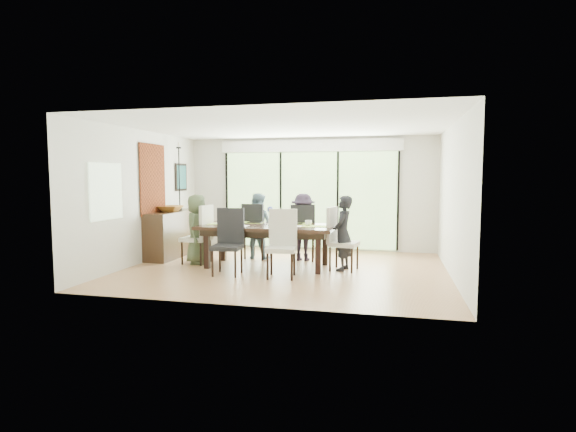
% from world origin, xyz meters
% --- Properties ---
extents(floor, '(6.00, 5.00, 0.01)m').
position_xyz_m(floor, '(0.00, 0.00, -0.01)').
color(floor, '#8F5C39').
rests_on(floor, ground).
extents(ceiling, '(6.00, 5.00, 0.01)m').
position_xyz_m(ceiling, '(0.00, 0.00, 2.71)').
color(ceiling, white).
rests_on(ceiling, wall_back).
extents(wall_back, '(6.00, 0.02, 2.70)m').
position_xyz_m(wall_back, '(0.00, 2.51, 1.35)').
color(wall_back, beige).
rests_on(wall_back, floor).
extents(wall_front, '(6.00, 0.02, 2.70)m').
position_xyz_m(wall_front, '(0.00, -2.51, 1.35)').
color(wall_front, beige).
rests_on(wall_front, floor).
extents(wall_left, '(0.02, 5.00, 2.70)m').
position_xyz_m(wall_left, '(-3.01, 0.00, 1.35)').
color(wall_left, silver).
rests_on(wall_left, floor).
extents(wall_right, '(0.02, 5.00, 2.70)m').
position_xyz_m(wall_right, '(3.01, 0.00, 1.35)').
color(wall_right, beige).
rests_on(wall_right, floor).
extents(glass_doors, '(4.20, 0.02, 2.30)m').
position_xyz_m(glass_doors, '(0.00, 2.47, 1.20)').
color(glass_doors, '#598C3F').
rests_on(glass_doors, wall_back).
extents(blinds_header, '(4.40, 0.06, 0.28)m').
position_xyz_m(blinds_header, '(0.00, 2.46, 2.50)').
color(blinds_header, white).
rests_on(blinds_header, wall_back).
extents(mullion_a, '(0.05, 0.04, 2.30)m').
position_xyz_m(mullion_a, '(-2.10, 2.46, 1.20)').
color(mullion_a, black).
rests_on(mullion_a, wall_back).
extents(mullion_b, '(0.05, 0.04, 2.30)m').
position_xyz_m(mullion_b, '(-0.70, 2.46, 1.20)').
color(mullion_b, black).
rests_on(mullion_b, wall_back).
extents(mullion_c, '(0.05, 0.04, 2.30)m').
position_xyz_m(mullion_c, '(0.70, 2.46, 1.20)').
color(mullion_c, black).
rests_on(mullion_c, wall_back).
extents(mullion_d, '(0.05, 0.04, 2.30)m').
position_xyz_m(mullion_d, '(2.10, 2.46, 1.20)').
color(mullion_d, black).
rests_on(mullion_d, wall_back).
extents(side_window, '(0.02, 0.90, 1.00)m').
position_xyz_m(side_window, '(-2.97, -1.20, 1.50)').
color(side_window, '#8CAD7F').
rests_on(side_window, wall_left).
extents(deck, '(6.00, 1.80, 0.10)m').
position_xyz_m(deck, '(0.00, 3.40, -0.05)').
color(deck, brown).
rests_on(deck, ground).
extents(rail_top, '(6.00, 0.08, 0.06)m').
position_xyz_m(rail_top, '(0.00, 4.20, 0.55)').
color(rail_top, brown).
rests_on(rail_top, deck).
extents(foliage_left, '(3.20, 3.20, 3.20)m').
position_xyz_m(foliage_left, '(-1.80, 5.20, 1.44)').
color(foliage_left, '#14380F').
rests_on(foliage_left, ground).
extents(foliage_mid, '(4.00, 4.00, 4.00)m').
position_xyz_m(foliage_mid, '(0.40, 5.80, 1.80)').
color(foliage_mid, '#14380F').
rests_on(foliage_mid, ground).
extents(foliage_right, '(2.80, 2.80, 2.80)m').
position_xyz_m(foliage_right, '(2.20, 5.00, 1.26)').
color(foliage_right, '#14380F').
rests_on(foliage_right, ground).
extents(foliage_far, '(3.60, 3.60, 3.60)m').
position_xyz_m(foliage_far, '(-0.60, 6.50, 1.62)').
color(foliage_far, '#14380F').
rests_on(foliage_far, ground).
extents(table_top, '(2.62, 1.20, 0.07)m').
position_xyz_m(table_top, '(-0.40, 0.16, 0.79)').
color(table_top, black).
rests_on(table_top, floor).
extents(table_apron, '(2.40, 0.98, 0.11)m').
position_xyz_m(table_apron, '(-0.40, 0.16, 0.69)').
color(table_apron, black).
rests_on(table_apron, floor).
extents(table_leg_fl, '(0.10, 0.10, 0.75)m').
position_xyz_m(table_leg_fl, '(-1.48, -0.27, 0.38)').
color(table_leg_fl, black).
rests_on(table_leg_fl, floor).
extents(table_leg_fr, '(0.10, 0.10, 0.75)m').
position_xyz_m(table_leg_fr, '(0.68, -0.27, 0.38)').
color(table_leg_fr, black).
rests_on(table_leg_fr, floor).
extents(table_leg_bl, '(0.10, 0.10, 0.75)m').
position_xyz_m(table_leg_bl, '(-1.48, 0.59, 0.38)').
color(table_leg_bl, black).
rests_on(table_leg_bl, floor).
extents(table_leg_br, '(0.10, 0.10, 0.75)m').
position_xyz_m(table_leg_br, '(0.68, 0.59, 0.38)').
color(table_leg_br, black).
rests_on(table_leg_br, floor).
extents(chair_left_end, '(0.54, 0.54, 1.20)m').
position_xyz_m(chair_left_end, '(-1.90, 0.16, 0.60)').
color(chair_left_end, beige).
rests_on(chair_left_end, floor).
extents(chair_right_end, '(0.58, 0.58, 1.20)m').
position_xyz_m(chair_right_end, '(1.10, 0.16, 0.60)').
color(chair_right_end, beige).
rests_on(chair_right_end, floor).
extents(chair_far_left, '(0.59, 0.59, 1.20)m').
position_xyz_m(chair_far_left, '(-0.85, 1.01, 0.60)').
color(chair_far_left, black).
rests_on(chair_far_left, floor).
extents(chair_far_right, '(0.57, 0.57, 1.20)m').
position_xyz_m(chair_far_right, '(0.15, 1.01, 0.60)').
color(chair_far_right, black).
rests_on(chair_far_right, floor).
extents(chair_near_left, '(0.53, 0.53, 1.20)m').
position_xyz_m(chair_near_left, '(-0.90, -0.71, 0.60)').
color(chair_near_left, black).
rests_on(chair_near_left, floor).
extents(chair_near_right, '(0.55, 0.55, 1.20)m').
position_xyz_m(chair_near_right, '(0.10, -0.71, 0.60)').
color(chair_near_right, beige).
rests_on(chair_near_right, floor).
extents(person_left_end, '(0.48, 0.70, 1.41)m').
position_xyz_m(person_left_end, '(-1.88, 0.16, 0.70)').
color(person_left_end, '#424F35').
rests_on(person_left_end, floor).
extents(person_right_end, '(0.51, 0.71, 1.41)m').
position_xyz_m(person_right_end, '(1.08, 0.16, 0.70)').
color(person_right_end, black).
rests_on(person_right_end, floor).
extents(person_far_left, '(0.74, 0.56, 1.41)m').
position_xyz_m(person_far_left, '(-0.85, 0.99, 0.70)').
color(person_far_left, slate).
rests_on(person_far_left, floor).
extents(person_far_right, '(0.69, 0.46, 1.41)m').
position_xyz_m(person_far_right, '(0.15, 0.99, 0.70)').
color(person_far_right, '#281F2F').
rests_on(person_far_right, floor).
extents(placemat_left, '(0.48, 0.35, 0.01)m').
position_xyz_m(placemat_left, '(-1.35, 0.16, 0.82)').
color(placemat_left, '#A3C546').
rests_on(placemat_left, table_top).
extents(placemat_right, '(0.48, 0.35, 0.01)m').
position_xyz_m(placemat_right, '(0.55, 0.16, 0.82)').
color(placemat_right, '#9AB741').
rests_on(placemat_right, table_top).
extents(placemat_far_l, '(0.48, 0.35, 0.01)m').
position_xyz_m(placemat_far_l, '(-0.85, 0.56, 0.82)').
color(placemat_far_l, '#8AAF3E').
rests_on(placemat_far_l, table_top).
extents(placemat_far_r, '(0.48, 0.35, 0.01)m').
position_xyz_m(placemat_far_r, '(0.15, 0.56, 0.82)').
color(placemat_far_r, '#9DC044').
rests_on(placemat_far_r, table_top).
extents(placemat_paper, '(0.48, 0.35, 0.01)m').
position_xyz_m(placemat_paper, '(-0.95, -0.14, 0.82)').
color(placemat_paper, white).
rests_on(placemat_paper, table_top).
extents(tablet_far_l, '(0.28, 0.20, 0.01)m').
position_xyz_m(tablet_far_l, '(-0.75, 0.51, 0.83)').
color(tablet_far_l, black).
rests_on(tablet_far_l, table_top).
extents(tablet_far_r, '(0.26, 0.19, 0.01)m').
position_xyz_m(tablet_far_r, '(0.10, 0.51, 0.83)').
color(tablet_far_r, black).
rests_on(tablet_far_r, table_top).
extents(papers, '(0.33, 0.24, 0.00)m').
position_xyz_m(papers, '(0.30, 0.11, 0.82)').
color(papers, white).
rests_on(papers, table_top).
extents(platter_base, '(0.28, 0.28, 0.03)m').
position_xyz_m(platter_base, '(-0.95, -0.14, 0.84)').
color(platter_base, white).
rests_on(platter_base, table_top).
extents(platter_snacks, '(0.22, 0.22, 0.02)m').
position_xyz_m(platter_snacks, '(-0.95, -0.14, 0.86)').
color(platter_snacks, orange).
rests_on(platter_snacks, table_top).
extents(vase, '(0.09, 0.09, 0.13)m').
position_xyz_m(vase, '(-0.35, 0.21, 0.89)').
color(vase, silver).
rests_on(vase, table_top).
extents(hyacinth_stems, '(0.04, 0.04, 0.17)m').
position_xyz_m(hyacinth_stems, '(-0.35, 0.21, 1.02)').
color(hyacinth_stems, '#337226').
rests_on(hyacinth_stems, table_top).
extents(hyacinth_blooms, '(0.12, 0.12, 0.12)m').
position_xyz_m(hyacinth_blooms, '(-0.35, 0.21, 1.13)').
color(hyacinth_blooms, '#4D5FC1').
rests_on(hyacinth_blooms, table_top).
extents(laptop, '(0.42, 0.42, 0.03)m').
position_xyz_m(laptop, '(-1.25, 0.06, 0.83)').
color(laptop, silver).
rests_on(laptop, table_top).
extents(cup_a, '(0.17, 0.17, 0.10)m').
position_xyz_m(cup_a, '(-1.10, 0.31, 0.87)').
color(cup_a, white).
rests_on(cup_a, table_top).
extents(cup_b, '(0.15, 0.15, 0.10)m').
position_xyz_m(cup_b, '(-0.25, 0.06, 0.87)').
color(cup_b, white).
rests_on(cup_b, table_top).
extents(cup_c, '(0.15, 0.15, 0.10)m').
position_xyz_m(cup_c, '(0.40, 0.26, 0.87)').
color(cup_c, white).
rests_on(cup_c, table_top).
extents(book, '(0.21, 0.27, 0.02)m').
position_xyz_m(book, '(-0.15, 0.21, 0.83)').
color(book, white).
rests_on(book, table_top).
extents(sideboard, '(0.50, 1.78, 1.00)m').
position_xyz_m(sideboard, '(-2.76, 0.84, 0.50)').
color(sideboard, black).
rests_on(sideboard, floor).
extents(bowl, '(0.53, 0.53, 0.13)m').
position_xyz_m(bowl, '(-2.76, 0.74, 1.07)').
color(bowl, brown).
rests_on(bowl, sideboard).
extents(candlestick_base, '(0.11, 0.11, 0.04)m').
position_xyz_m(candlestick_base, '(-2.76, 1.19, 1.02)').
color(candlestick_base, black).
rests_on(candlestick_base, sideboard).
extents(candlestick_shaft, '(0.03, 0.03, 1.39)m').
position_xyz_m(candlestick_shaft, '(-2.76, 1.19, 1.72)').
color(candlestick_shaft, black).
rests_on(candlestick_shaft, sideboard).
extents(candlestick_pan, '(0.11, 0.11, 0.03)m').
position_xyz_m(candlestick_pan, '(-2.76, 1.19, 2.41)').
color(candlestick_pan, black).
rests_on(candlestick_pan, sideboard).
extents(candle, '(0.04, 0.04, 0.11)m').
position_xyz_m(candle, '(-2.76, 1.19, 2.48)').
color(candle, silver).
rests_on(candle, sideboard).
extents(tapestry, '(0.02, 1.00, 1.50)m').
position_xyz_m(tapestry, '(-2.97, 0.40, 1.70)').
color(tapestry, maroon).
rests_on(tapestry, wall_left).
extents(art_frame, '(0.03, 0.55, 0.65)m').
position_xyz_m(art_frame, '(-2.97, 1.70, 1.75)').
color(art_frame, black).
rests_on(art_frame, wall_left).
extents(art_canvas, '(0.01, 0.45, 0.55)m').
position_xyz_m(art_canvas, '(-2.95, 1.70, 1.75)').
color(art_canvas, '#184B4E').
rests_on(art_canvas, wall_left).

